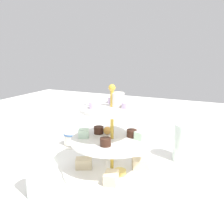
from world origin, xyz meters
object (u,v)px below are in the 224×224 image
Objects in this scene: water_glass_mid_back at (38,176)px; tiered_serving_stand at (112,147)px; water_glass_tall_right at (184,143)px; water_glass_short_left at (44,149)px; teacup_with_saucer at (71,139)px; butter_knife_right at (123,137)px.

tiered_serving_stand is at bearing 59.51° from water_glass_mid_back.
tiered_serving_stand is 2.77× the size of water_glass_mid_back.
water_glass_tall_right is 0.47m from water_glass_short_left.
water_glass_mid_back is at bearing -70.04° from teacup_with_saucer.
water_glass_tall_right is 0.47m from water_glass_mid_back.
tiered_serving_stand is 0.22m from water_glass_mid_back.
water_glass_tall_right is 1.90× the size of water_glass_short_left.
water_glass_short_left is at bearing -177.69° from tiered_serving_stand.
water_glass_tall_right is 0.42m from teacup_with_saucer.
water_glass_tall_right reaches higher than water_glass_mid_back.
teacup_with_saucer is at bearing 151.33° from tiered_serving_stand.
water_glass_short_left is at bearing 126.45° from water_glass_mid_back.
tiered_serving_stand is at bearing 81.03° from butter_knife_right.
teacup_with_saucer is 0.53× the size of butter_knife_right.
water_glass_short_left is 0.39× the size of butter_knife_right.
water_glass_tall_right is 0.29m from butter_knife_right.
water_glass_tall_right is at bearing 130.93° from butter_knife_right.
tiered_serving_stand is 3.27× the size of teacup_with_saucer.
butter_knife_right is at bearing 60.45° from water_glass_short_left.
tiered_serving_stand reaches higher than water_glass_short_left.
water_glass_mid_back reaches higher than butter_knife_right.
teacup_with_saucer is at bearing -174.16° from water_glass_tall_right.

